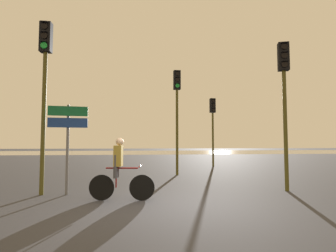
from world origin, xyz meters
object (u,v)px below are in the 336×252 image
(traffic_light_near_left, at_px, (45,75))
(cyclist, at_px, (120,169))
(direction_sign_post, at_px, (68,132))
(traffic_light_center, at_px, (177,102))
(traffic_light_far_right, at_px, (213,119))
(traffic_light_near_right, at_px, (284,87))

(traffic_light_near_left, relative_size, cyclist, 2.97)
(direction_sign_post, bearing_deg, traffic_light_near_left, -13.21)
(traffic_light_center, relative_size, cyclist, 2.87)
(direction_sign_post, relative_size, cyclist, 1.53)
(traffic_light_far_right, relative_size, direction_sign_post, 1.65)
(traffic_light_near_left, height_order, traffic_light_center, traffic_light_near_left)
(direction_sign_post, height_order, cyclist, direction_sign_post)
(traffic_light_near_right, bearing_deg, cyclist, 25.47)
(traffic_light_near_left, bearing_deg, direction_sign_post, 175.62)
(traffic_light_far_right, distance_m, cyclist, 10.64)
(traffic_light_near_left, distance_m, cyclist, 3.63)
(traffic_light_far_right, bearing_deg, traffic_light_center, 42.45)
(traffic_light_near_right, xyz_separation_m, traffic_light_center, (-2.82, 4.32, 0.13))
(traffic_light_far_right, xyz_separation_m, direction_sign_post, (-6.65, -8.22, -1.19))
(traffic_light_near_right, distance_m, direction_sign_post, 6.78)
(traffic_light_near_right, height_order, direction_sign_post, traffic_light_near_right)
(traffic_light_near_left, relative_size, traffic_light_center, 1.04)
(traffic_light_near_left, bearing_deg, traffic_light_far_right, -130.81)
(traffic_light_near_left, bearing_deg, traffic_light_near_right, 179.99)
(traffic_light_near_right, xyz_separation_m, traffic_light_far_right, (0.02, 8.31, -0.25))
(traffic_light_center, bearing_deg, cyclist, 64.30)
(traffic_light_center, xyz_separation_m, direction_sign_post, (-3.80, -4.23, -1.58))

